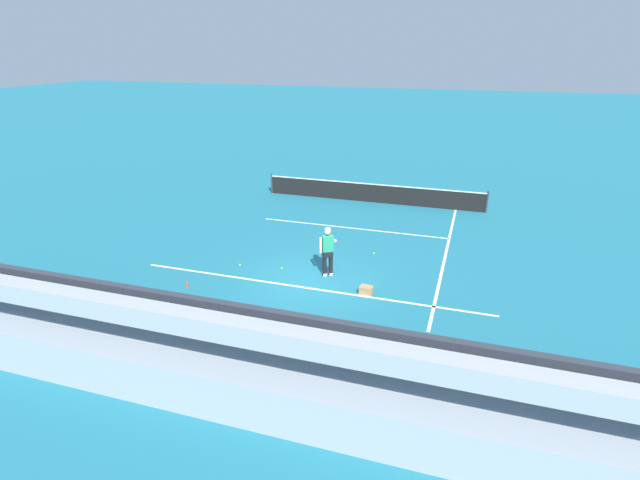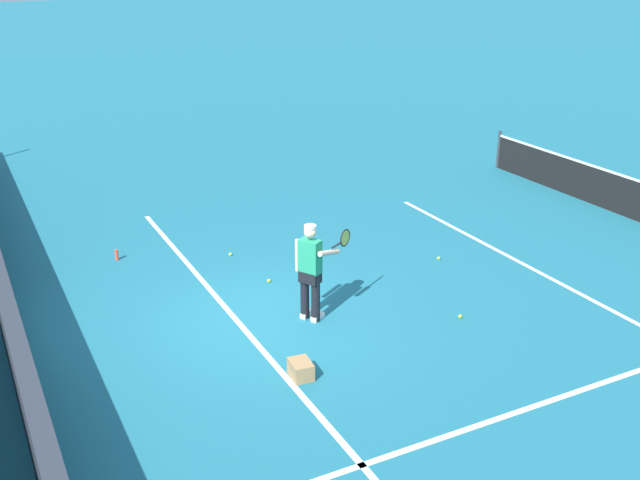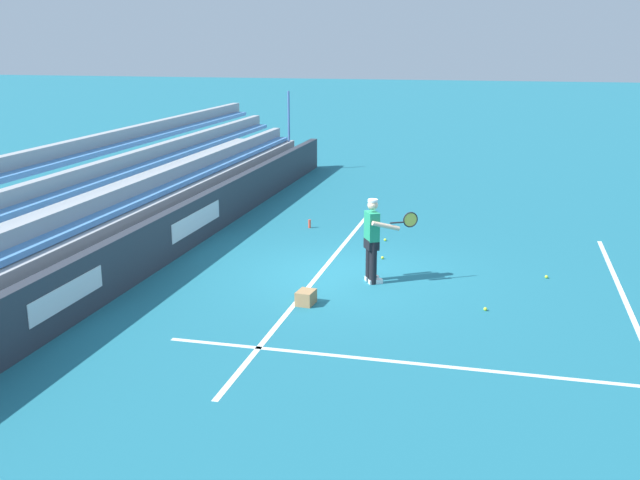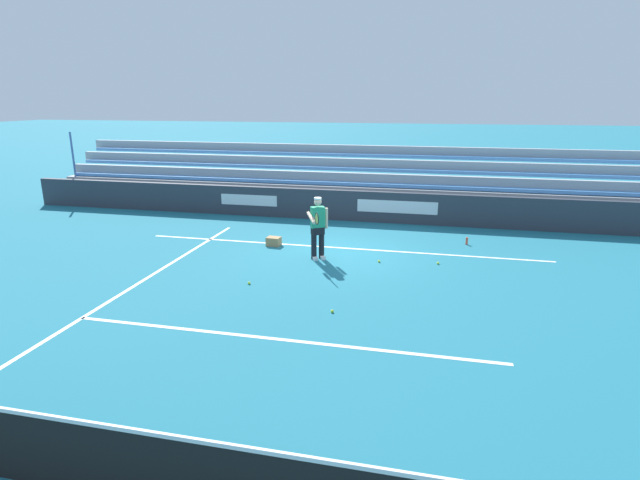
% 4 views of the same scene
% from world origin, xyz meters
% --- Properties ---
extents(ground_plane, '(160.00, 160.00, 0.00)m').
position_xyz_m(ground_plane, '(0.00, 0.00, 0.00)').
color(ground_plane, '#1E6B7F').
extents(court_baseline_white, '(12.00, 0.10, 0.01)m').
position_xyz_m(court_baseline_white, '(0.00, -0.50, 0.00)').
color(court_baseline_white, white).
rests_on(court_baseline_white, ground).
extents(court_sideline_white, '(0.10, 12.00, 0.01)m').
position_xyz_m(court_sideline_white, '(4.11, 4.00, 0.00)').
color(court_sideline_white, white).
rests_on(court_sideline_white, ground).
extents(court_service_line_white, '(8.22, 0.10, 0.01)m').
position_xyz_m(court_service_line_white, '(0.00, 5.50, 0.00)').
color(court_service_line_white, white).
rests_on(court_service_line_white, ground).
extents(back_wall_sponsor_board, '(26.31, 0.25, 1.10)m').
position_xyz_m(back_wall_sponsor_board, '(0.00, -4.01, 0.55)').
color(back_wall_sponsor_board, '#2D333D').
rests_on(back_wall_sponsor_board, ground).
extents(bleacher_stand, '(25.00, 2.40, 2.95)m').
position_xyz_m(bleacher_stand, '(0.00, -5.83, 0.73)').
color(bleacher_stand, '#9EA3A8').
rests_on(bleacher_stand, ground).
extents(tennis_player, '(0.55, 1.07, 1.71)m').
position_xyz_m(tennis_player, '(0.36, 0.67, 0.89)').
color(tennis_player, black).
rests_on(tennis_player, ground).
extents(ball_box_cardboard, '(0.43, 0.34, 0.26)m').
position_xyz_m(ball_box_cardboard, '(1.95, -0.30, 0.13)').
color(ball_box_cardboard, '#A87F51').
rests_on(ball_box_cardboard, ground).
extents(tennis_ball_stray_back, '(0.07, 0.07, 0.07)m').
position_xyz_m(tennis_ball_stray_back, '(1.50, 2.96, 0.03)').
color(tennis_ball_stray_back, '#CCE533').
rests_on(tennis_ball_stray_back, ground).
extents(tennis_ball_on_baseline, '(0.07, 0.07, 0.07)m').
position_xyz_m(tennis_ball_on_baseline, '(-1.33, 0.60, 0.03)').
color(tennis_ball_on_baseline, '#CCE533').
rests_on(tennis_ball_on_baseline, ground).
extents(tennis_ball_near_player, '(0.07, 0.07, 0.07)m').
position_xyz_m(tennis_ball_near_player, '(-0.75, 4.12, 0.03)').
color(tennis_ball_near_player, '#CCE533').
rests_on(tennis_ball_near_player, ground).
extents(tennis_ball_far_left, '(0.07, 0.07, 0.07)m').
position_xyz_m(tennis_ball_far_left, '(-2.88, 0.42, 0.03)').
color(tennis_ball_far_left, '#CCE533').
rests_on(tennis_ball_far_left, ground).
extents(water_bottle, '(0.07, 0.07, 0.22)m').
position_xyz_m(water_bottle, '(-3.72, -1.71, 0.11)').
color(water_bottle, '#EA4C33').
rests_on(water_bottle, ground).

